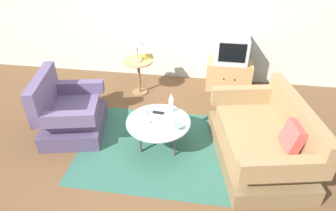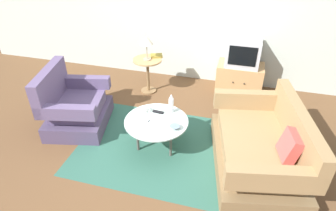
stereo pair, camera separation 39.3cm
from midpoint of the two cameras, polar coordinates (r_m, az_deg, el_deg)
The scene contains 16 objects.
ground_plane at distance 4.08m, azimuth -0.48°, elevation -8.77°, with size 16.00×16.00×0.00m, color brown.
back_wall at distance 5.50m, azimuth 6.46°, elevation 18.44°, with size 9.00×0.12×2.70m, color #B2BCB2.
area_rug at distance 4.13m, azimuth 0.56°, elevation -8.14°, with size 2.18×1.76×0.00m, color #2D5B4C.
armchair at distance 4.53m, azimuth -15.73°, elevation -0.47°, with size 1.03×1.15×0.93m.
couch at distance 3.89m, azimuth 20.67°, elevation -8.13°, with size 1.30×1.79×0.86m.
coffee_table at distance 3.87m, azimuth 0.58°, elevation -3.51°, with size 0.86×0.86×0.45m.
side_table at distance 5.19m, azimuth -1.85°, elevation 7.22°, with size 0.51×0.51×0.64m.
tv_stand at distance 5.50m, azimuth 15.88°, elevation 5.19°, with size 0.81×0.50×0.53m.
television at distance 5.29m, azimuth 16.69°, elevation 9.87°, with size 0.57×0.45×0.46m.
table_lamp at distance 4.97m, azimuth -1.98°, elevation 12.53°, with size 0.23×0.23×0.43m.
vase at distance 3.94m, azimuth 3.50°, elevation 0.32°, with size 0.07×0.07×0.29m.
mug at distance 4.00m, azimuth -1.77°, elevation -0.86°, with size 0.12×0.08×0.08m.
bowl at distance 3.70m, azimuth 4.41°, elevation -4.43°, with size 0.13×0.13×0.05m.
tv_remote_dark at distance 4.00m, azimuth 0.86°, elevation -1.37°, with size 0.16×0.06×0.02m.
tv_remote_silver at distance 3.86m, azimuth -1.84°, elevation -2.79°, with size 0.16×0.10×0.02m.
book at distance 5.21m, azimuth -0.08°, elevation 9.74°, with size 0.25×0.22×0.03m.
Camera 2 is at (1.03, -2.88, 2.72)m, focal length 30.93 mm.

